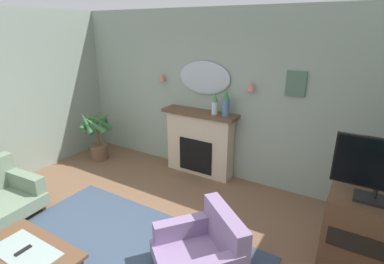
{
  "coord_description": "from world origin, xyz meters",
  "views": [
    {
      "loc": [
        2.13,
        -1.46,
        2.52
      ],
      "look_at": [
        0.18,
        1.74,
        1.18
      ],
      "focal_mm": 27.68,
      "sensor_mm": 36.0,
      "label": 1
    }
  ],
  "objects_px": {
    "wall_sconce_right": "(251,86)",
    "framed_picture": "(296,84)",
    "mantel_vase_centre": "(215,103)",
    "wall_mirror": "(204,78)",
    "tv_remote": "(23,251)",
    "armchair_in_corner": "(204,250)",
    "wall_sconce_left": "(162,77)",
    "tv_flatscreen": "(381,169)",
    "potted_plant_corner_palm": "(97,134)",
    "fireplace": "(199,143)",
    "tv_cabinet": "(365,237)",
    "mantel_vase_left": "(226,104)",
    "coffee_table": "(27,256)"
  },
  "relations": [
    {
      "from": "framed_picture",
      "to": "tv_remote",
      "type": "height_order",
      "value": "framed_picture"
    },
    {
      "from": "framed_picture",
      "to": "fireplace",
      "type": "bearing_deg",
      "value": -174.23
    },
    {
      "from": "potted_plant_corner_palm",
      "to": "wall_mirror",
      "type": "bearing_deg",
      "value": 18.38
    },
    {
      "from": "mantel_vase_centre",
      "to": "wall_sconce_right",
      "type": "height_order",
      "value": "wall_sconce_right"
    },
    {
      "from": "framed_picture",
      "to": "armchair_in_corner",
      "type": "height_order",
      "value": "framed_picture"
    },
    {
      "from": "wall_sconce_right",
      "to": "tv_remote",
      "type": "height_order",
      "value": "wall_sconce_right"
    },
    {
      "from": "framed_picture",
      "to": "tv_remote",
      "type": "bearing_deg",
      "value": -117.77
    },
    {
      "from": "fireplace",
      "to": "tv_cabinet",
      "type": "distance_m",
      "value": 2.88
    },
    {
      "from": "mantel_vase_left",
      "to": "wall_sconce_left",
      "type": "relative_size",
      "value": 3.11
    },
    {
      "from": "tv_remote",
      "to": "potted_plant_corner_palm",
      "type": "height_order",
      "value": "potted_plant_corner_palm"
    },
    {
      "from": "wall_sconce_left",
      "to": "armchair_in_corner",
      "type": "xyz_separation_m",
      "value": [
        2.07,
        -2.11,
        -1.35
      ]
    },
    {
      "from": "wall_sconce_right",
      "to": "tv_remote",
      "type": "relative_size",
      "value": 0.88
    },
    {
      "from": "mantel_vase_centre",
      "to": "wall_sconce_left",
      "type": "xyz_separation_m",
      "value": [
        -1.15,
        0.12,
        0.32
      ]
    },
    {
      "from": "fireplace",
      "to": "tv_remote",
      "type": "height_order",
      "value": "fireplace"
    },
    {
      "from": "potted_plant_corner_palm",
      "to": "coffee_table",
      "type": "bearing_deg",
      "value": -54.38
    },
    {
      "from": "wall_sconce_left",
      "to": "framed_picture",
      "type": "distance_m",
      "value": 2.35
    },
    {
      "from": "mantel_vase_left",
      "to": "tv_remote",
      "type": "bearing_deg",
      "value": -103.02
    },
    {
      "from": "wall_mirror",
      "to": "wall_sconce_right",
      "type": "distance_m",
      "value": 0.85
    },
    {
      "from": "coffee_table",
      "to": "tv_remote",
      "type": "distance_m",
      "value": 0.07
    },
    {
      "from": "tv_remote",
      "to": "tv_cabinet",
      "type": "distance_m",
      "value": 3.46
    },
    {
      "from": "wall_sconce_right",
      "to": "framed_picture",
      "type": "bearing_deg",
      "value": 5.27
    },
    {
      "from": "tv_remote",
      "to": "potted_plant_corner_palm",
      "type": "relative_size",
      "value": 0.16
    },
    {
      "from": "fireplace",
      "to": "tv_remote",
      "type": "xyz_separation_m",
      "value": [
        -0.21,
        -3.09,
        -0.12
      ]
    },
    {
      "from": "framed_picture",
      "to": "armchair_in_corner",
      "type": "distance_m",
      "value": 2.62
    },
    {
      "from": "armchair_in_corner",
      "to": "tv_cabinet",
      "type": "xyz_separation_m",
      "value": [
        1.43,
        0.89,
        0.15
      ]
    },
    {
      "from": "tv_remote",
      "to": "tv_flatscreen",
      "type": "distance_m",
      "value": 3.54
    },
    {
      "from": "wall_mirror",
      "to": "fireplace",
      "type": "bearing_deg",
      "value": -90.0
    },
    {
      "from": "coffee_table",
      "to": "tv_flatscreen",
      "type": "bearing_deg",
      "value": 34.36
    },
    {
      "from": "wall_mirror",
      "to": "armchair_in_corner",
      "type": "distance_m",
      "value": 2.85
    },
    {
      "from": "wall_sconce_left",
      "to": "tv_remote",
      "type": "height_order",
      "value": "wall_sconce_left"
    },
    {
      "from": "tv_cabinet",
      "to": "tv_flatscreen",
      "type": "relative_size",
      "value": 1.07
    },
    {
      "from": "coffee_table",
      "to": "tv_remote",
      "type": "xyz_separation_m",
      "value": [
        -0.02,
        -0.01,
        0.07
      ]
    },
    {
      "from": "tv_cabinet",
      "to": "potted_plant_corner_palm",
      "type": "xyz_separation_m",
      "value": [
        -4.66,
        0.6,
        0.09
      ]
    },
    {
      "from": "wall_sconce_right",
      "to": "potted_plant_corner_palm",
      "type": "bearing_deg",
      "value": -167.79
    },
    {
      "from": "fireplace",
      "to": "framed_picture",
      "type": "xyz_separation_m",
      "value": [
        1.5,
        0.15,
        1.18
      ]
    },
    {
      "from": "wall_mirror",
      "to": "wall_sconce_left",
      "type": "bearing_deg",
      "value": -176.63
    },
    {
      "from": "mantel_vase_centre",
      "to": "tv_flatscreen",
      "type": "relative_size",
      "value": 0.44
    },
    {
      "from": "mantel_vase_left",
      "to": "wall_mirror",
      "type": "bearing_deg",
      "value": 161.22
    },
    {
      "from": "fireplace",
      "to": "mantel_vase_centre",
      "type": "bearing_deg",
      "value": -5.39
    },
    {
      "from": "mantel_vase_left",
      "to": "mantel_vase_centre",
      "type": "bearing_deg",
      "value": 180.0
    },
    {
      "from": "fireplace",
      "to": "wall_sconce_left",
      "type": "bearing_deg",
      "value": 173.84
    },
    {
      "from": "wall_mirror",
      "to": "wall_sconce_right",
      "type": "relative_size",
      "value": 6.86
    },
    {
      "from": "framed_picture",
      "to": "tv_cabinet",
      "type": "height_order",
      "value": "framed_picture"
    },
    {
      "from": "wall_sconce_right",
      "to": "wall_mirror",
      "type": "bearing_deg",
      "value": 176.63
    },
    {
      "from": "framed_picture",
      "to": "tv_remote",
      "type": "relative_size",
      "value": 2.25
    },
    {
      "from": "mantel_vase_centre",
      "to": "tv_cabinet",
      "type": "bearing_deg",
      "value": -25.13
    },
    {
      "from": "tv_cabinet",
      "to": "fireplace",
      "type": "bearing_deg",
      "value": 156.9
    },
    {
      "from": "tv_remote",
      "to": "wall_mirror",
      "type": "bearing_deg",
      "value": 86.31
    },
    {
      "from": "wall_sconce_left",
      "to": "framed_picture",
      "type": "height_order",
      "value": "framed_picture"
    },
    {
      "from": "framed_picture",
      "to": "armchair_in_corner",
      "type": "xyz_separation_m",
      "value": [
        -0.28,
        -2.17,
        -1.44
      ]
    }
  ]
}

